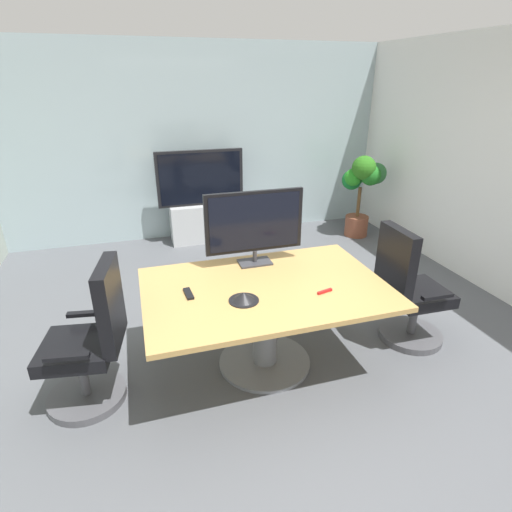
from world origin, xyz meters
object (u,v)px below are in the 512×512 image
Objects in this scene: office_chair_right at (408,296)px; conference_phone at (244,297)px; wall_display_unit at (202,211)px; tv_monitor at (254,224)px; office_chair_left at (92,347)px; remote_control at (189,294)px; potted_plant at (362,184)px; conference_table at (265,307)px.

conference_phone is at bearing 96.22° from office_chair_right.
office_chair_right is 3.25m from wall_display_unit.
tv_monitor is 2.57m from wall_display_unit.
office_chair_left is 1.56m from tv_monitor.
conference_phone is at bearing -113.49° from tv_monitor.
office_chair_left is 0.83× the size of wall_display_unit.
wall_display_unit is (-0.04, 2.49, -0.64)m from tv_monitor.
wall_display_unit reaches higher than conference_phone.
potted_plant is at bearing 35.95° from remote_control.
tv_monitor is 0.83m from remote_control.
conference_table is 0.35m from conference_phone.
remote_control is (-0.63, -0.40, -0.35)m from tv_monitor.
remote_control is at bearing -147.63° from tv_monitor.
potted_plant is at bearing -19.70° from office_chair_right.
wall_display_unit is at bearing 89.83° from conference_table.
conference_table is at bearing 100.27° from office_chair_left.
office_chair_left is 6.41× the size of remote_control.
potted_plant reaches higher than office_chair_left.
wall_display_unit is 2.35m from potted_plant.
potted_plant reaches higher than conference_table.
potted_plant is (2.27, -0.47, 0.34)m from wall_display_unit.
conference_table is 8.46× the size of conference_phone.
office_chair_right is 0.83× the size of wall_display_unit.
conference_table is 1.42× the size of wall_display_unit.
conference_phone is (-0.22, -0.17, 0.21)m from conference_table.
conference_phone is at bearing -142.83° from conference_table.
office_chair_right is at bearing -2.01° from conference_table.
remote_control is at bearing -101.64° from wall_display_unit.
wall_display_unit is at bearing 74.11° from remote_control.
potted_plant is (0.98, 2.51, 0.33)m from office_chair_right.
tv_monitor reaches higher than wall_display_unit.
office_chair_right is (2.60, -0.02, 0.00)m from office_chair_left.
potted_plant reaches higher than office_chair_right.
office_chair_right is at bearing -6.88° from remote_control.
tv_monitor reaches higher than conference_table.
tv_monitor reaches higher than office_chair_right.
conference_phone is at bearing -133.54° from potted_plant.
potted_plant is (2.28, 2.47, 0.24)m from conference_table.
office_chair_right is 4.95× the size of conference_phone.
conference_table is at bearing -8.25° from remote_control.
conference_table is at bearing -95.83° from tv_monitor.
potted_plant reaches higher than remote_control.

